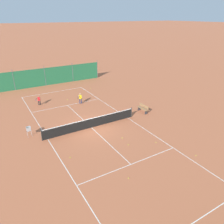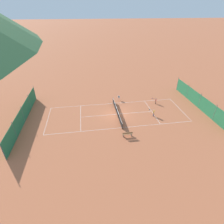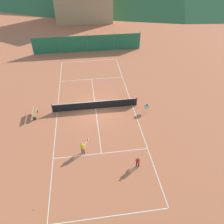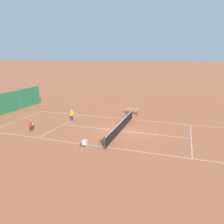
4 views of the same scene
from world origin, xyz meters
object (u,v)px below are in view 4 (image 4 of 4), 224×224
player_near_service (31,124)px  tennis_ball_alley_left (152,149)px  tennis_net (121,126)px  tennis_ball_by_net_right (207,124)px  tennis_ball_alley_right (52,121)px  tennis_ball_service_box (177,125)px  player_far_service (72,114)px  ball_hopper (85,143)px  tennis_ball_near_corner (206,144)px  courtside_bench (132,111)px  tennis_ball_mid_court (54,110)px  tennis_ball_far_corner (155,129)px  tennis_ball_by_net_left (167,131)px

player_near_service → tennis_ball_alley_left: size_ratio=17.42×
tennis_net → tennis_ball_by_net_right: size_ratio=139.09×
tennis_ball_alley_right → tennis_ball_service_box: same height
player_far_service → ball_hopper: 8.33m
tennis_ball_near_corner → tennis_ball_alley_left: 4.71m
tennis_ball_alley_right → courtside_bench: (-5.72, 7.75, 0.42)m
tennis_net → tennis_ball_by_net_right: 9.37m
ball_hopper → tennis_ball_alley_right: bearing=-131.1°
player_far_service → tennis_net: bearing=75.9°
tennis_ball_near_corner → tennis_ball_mid_court: bearing=-108.3°
tennis_ball_alley_left → courtside_bench: size_ratio=0.04×
tennis_ball_alley_right → tennis_ball_near_corner: size_ratio=1.00×
player_near_service → tennis_ball_far_corner: size_ratio=17.42×
player_far_service → tennis_ball_far_corner: 9.22m
player_far_service → player_near_service: player_far_service is taller
player_far_service → tennis_ball_by_net_right: 14.53m
ball_hopper → tennis_ball_service_box: bearing=143.6°
tennis_ball_mid_court → player_near_service: bearing=18.1°
tennis_ball_near_corner → tennis_ball_by_net_left: bearing=-124.5°
player_near_service → tennis_ball_by_net_right: player_near_service is taller
tennis_ball_far_corner → tennis_ball_alley_left: bearing=4.4°
tennis_ball_mid_court → tennis_ball_near_corner: bearing=71.7°
tennis_ball_far_corner → tennis_ball_service_box: (-2.03, 2.01, 0.00)m
tennis_ball_far_corner → tennis_ball_service_box: 2.86m
tennis_ball_alley_right → tennis_ball_service_box: bearing=102.0°
tennis_ball_service_box → tennis_ball_alley_left: bearing=-13.5°
player_far_service → ball_hopper: (6.83, 4.77, -0.08)m
tennis_net → tennis_ball_alley_right: (-0.62, -8.12, -0.47)m
tennis_net → tennis_ball_by_net_left: tennis_net is taller
player_near_service → tennis_ball_mid_court: 8.29m
tennis_ball_near_corner → tennis_ball_by_net_right: 5.76m
tennis_ball_far_corner → tennis_ball_near_corner: same height
tennis_ball_by_net_right → ball_hopper: ball_hopper is taller
tennis_ball_mid_court → tennis_ball_alley_left: bearing=59.2°
tennis_ball_by_net_right → tennis_ball_service_box: (1.32, -2.94, 0.00)m
tennis_ball_near_corner → courtside_bench: (-7.31, -7.87, 0.42)m
tennis_ball_far_corner → ball_hopper: bearing=-33.4°
tennis_ball_mid_court → tennis_ball_by_net_right: (0.29, 18.76, 0.00)m
tennis_ball_mid_court → ball_hopper: (10.36, 9.38, 0.63)m
player_near_service → tennis_ball_by_net_left: player_near_service is taller
tennis_ball_far_corner → courtside_bench: 6.04m
tennis_ball_mid_court → tennis_ball_alley_right: same height
tennis_net → tennis_ball_alley_right: bearing=-94.4°
ball_hopper → tennis_ball_mid_court: bearing=-137.8°
player_near_service → ball_hopper: player_near_service is taller
tennis_net → player_near_service: (2.79, -8.14, 0.17)m
player_near_service → tennis_ball_service_box: (-6.24, 13.25, -0.64)m
tennis_ball_far_corner → tennis_ball_by_net_right: bearing=124.0°
player_near_service → ball_hopper: size_ratio=1.29×
tennis_ball_mid_court → tennis_ball_by_net_left: bearing=75.8°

